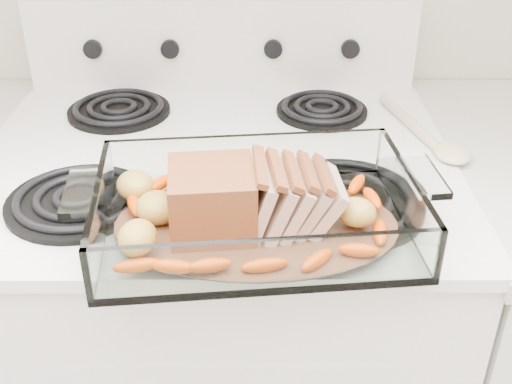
{
  "coord_description": "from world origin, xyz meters",
  "views": [
    {
      "loc": [
        0.06,
        0.71,
        1.43
      ],
      "look_at": [
        0.07,
        1.43,
        0.99
      ],
      "focal_mm": 45.0,
      "sensor_mm": 36.0,
      "label": 1
    }
  ],
  "objects": [
    {
      "name": "electric_range",
      "position": [
        0.0,
        1.66,
        0.48
      ],
      "size": [
        0.78,
        0.7,
        1.12
      ],
      "color": "white",
      "rests_on": "ground"
    },
    {
      "name": "baking_dish",
      "position": [
        0.07,
        1.41,
        0.96
      ],
      "size": [
        0.41,
        0.27,
        0.08
      ],
      "rotation": [
        0.0,
        0.0,
        0.1
      ],
      "color": "white",
      "rests_on": "electric_range"
    },
    {
      "name": "pork_roast",
      "position": [
        0.04,
        1.41,
        0.99
      ],
      "size": [
        0.22,
        0.11,
        0.09
      ],
      "rotation": [
        0.0,
        0.0,
        0.02
      ],
      "color": "brown",
      "rests_on": "baking_dish"
    },
    {
      "name": "roast_vegetables",
      "position": [
        0.06,
        1.45,
        0.97
      ],
      "size": [
        0.35,
        0.19,
        0.04
      ],
      "rotation": [
        0.0,
        0.0,
        -0.21
      ],
      "color": "#F24E00",
      "rests_on": "baking_dish"
    },
    {
      "name": "wooden_spoon",
      "position": [
        0.37,
        1.69,
        0.95
      ],
      "size": [
        0.11,
        0.27,
        0.02
      ],
      "rotation": [
        0.0,
        0.0,
        0.25
      ],
      "color": "beige",
      "rests_on": "electric_range"
    }
  ]
}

